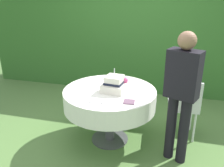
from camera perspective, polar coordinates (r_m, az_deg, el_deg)
name	(u,v)px	position (r m, az deg, el deg)	size (l,w,h in m)	color
ground_plane	(110,139)	(3.51, -0.51, -13.13)	(20.00, 20.00, 0.00)	#547A3D
foliage_hedge	(136,36)	(5.02, 5.78, 11.19)	(6.35, 0.56, 2.25)	#336628
cake_table	(110,99)	(3.20, -0.54, -3.68)	(1.23, 1.23, 0.77)	#4C4C51
wedding_cake	(115,85)	(3.07, 0.67, -0.24)	(0.32, 0.32, 0.31)	silver
serving_plate_near	(92,100)	(2.85, -4.71, -4.01)	(0.13, 0.13, 0.01)	white
serving_plate_far	(104,102)	(2.80, -1.82, -4.45)	(0.10, 0.10, 0.01)	white
serving_plate_left	(102,78)	(3.56, -2.51, 1.29)	(0.12, 0.12, 0.01)	white
serving_plate_right	(129,84)	(3.33, 3.99, -0.21)	(0.12, 0.12, 0.01)	white
napkin_stack	(129,102)	(2.81, 4.12, -4.39)	(0.13, 0.13, 0.01)	#6B4C60
garden_chair	(184,104)	(3.43, 16.87, -4.64)	(0.43, 0.43, 0.89)	white
standing_person	(181,91)	(2.81, 16.29, -1.69)	(0.41, 0.32, 1.60)	black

